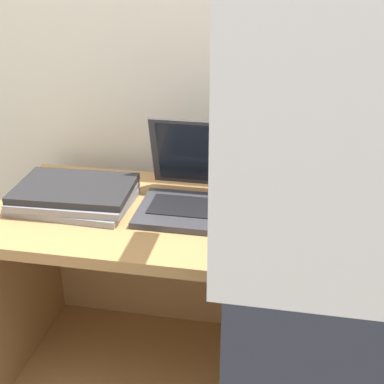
% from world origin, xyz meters
% --- Properties ---
extents(wall_back, '(8.00, 0.05, 2.40)m').
position_xyz_m(wall_back, '(0.00, 0.70, 1.20)').
color(wall_back, silver).
rests_on(wall_back, ground_plane).
extents(cart, '(1.29, 0.59, 0.66)m').
position_xyz_m(cart, '(0.00, 0.36, 0.33)').
color(cart, '#A87A47').
rests_on(cart, ground_plane).
extents(laptop_open, '(0.36, 0.32, 0.26)m').
position_xyz_m(laptop_open, '(0.00, 0.35, 0.71)').
color(laptop_open, '#333338').
rests_on(laptop_open, cart).
extents(laptop_stack_left, '(0.38, 0.27, 0.07)m').
position_xyz_m(laptop_stack_left, '(-0.40, 0.29, 0.69)').
color(laptop_stack_left, gray).
rests_on(laptop_stack_left, cart).
extents(laptop_stack_right, '(0.38, 0.27, 0.11)m').
position_xyz_m(laptop_stack_right, '(0.40, 0.29, 0.71)').
color(laptop_stack_right, '#232326').
rests_on(laptop_stack_right, cart).
extents(person, '(0.40, 0.53, 1.63)m').
position_xyz_m(person, '(0.32, -0.19, 0.82)').
color(person, '#2D3342').
rests_on(person, ground_plane).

